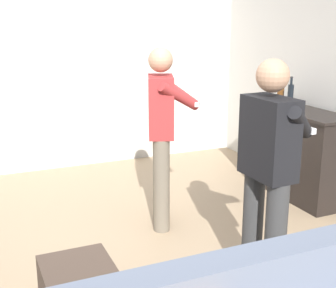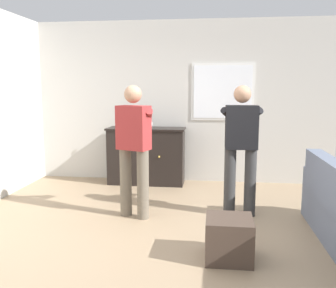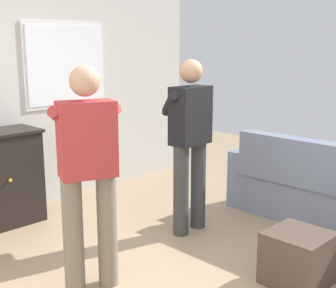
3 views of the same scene
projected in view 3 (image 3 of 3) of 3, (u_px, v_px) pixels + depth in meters
wall_back_with_window at (10, 83)px, 5.02m from camera, size 5.20×0.15×2.80m
ottoman at (298, 258)px, 3.60m from camera, size 0.45×0.45×0.41m
person_standing_left at (88, 168)px, 3.39m from camera, size 0.52×0.52×1.68m
person_standing_right at (189, 138)px, 4.47m from camera, size 0.56×0.48×1.68m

